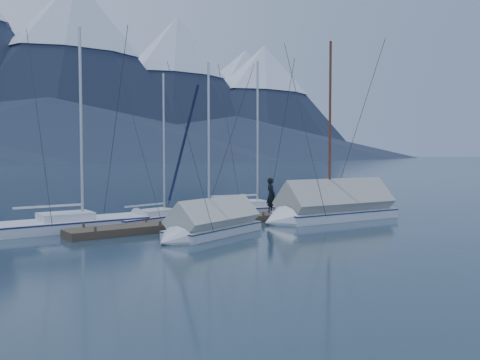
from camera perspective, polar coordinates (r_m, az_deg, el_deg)
name	(u,v)px	position (r m, az deg, el deg)	size (l,w,h in m)	color
ground	(264,227)	(24.94, 2.74, -5.25)	(1000.00, 1000.00, 0.00)	#162531
dock	(240,220)	(26.49, 0.00, -4.52)	(18.00, 1.50, 0.54)	#382D23
mooring_posts	(232,216)	(26.16, -0.88, -4.08)	(15.12, 1.52, 0.35)	#382D23
sailboat_open_left	(94,224)	(25.40, -16.07, -4.79)	(7.90, 3.38, 10.39)	silver
sailboat_open_mid	(171,218)	(27.38, -7.77, -4.22)	(6.68, 3.25, 8.51)	silver
sailboat_open_right	(265,210)	(30.51, 2.86, -3.41)	(7.77, 3.89, 9.89)	silver
sailboat_covered_near	(327,210)	(27.69, 9.71, -3.36)	(8.34, 3.51, 10.58)	white
sailboat_covered_far	(207,227)	(22.08, -3.70, -5.27)	(6.11, 3.50, 8.21)	silver
person	(271,195)	(27.80, 3.49, -1.71)	(0.70, 0.46, 1.91)	black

